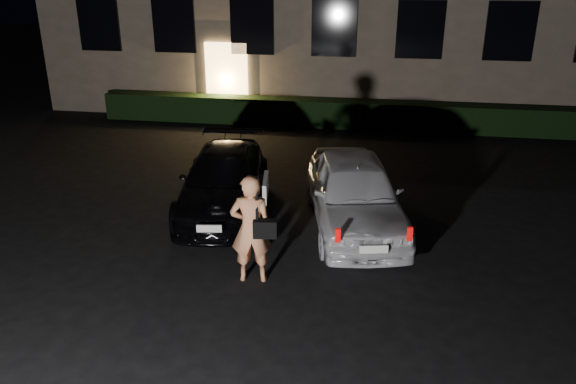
# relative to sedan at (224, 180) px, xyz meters

# --- Properties ---
(ground) EXTENTS (80.00, 80.00, 0.00)m
(ground) POSITION_rel_sedan_xyz_m (1.58, -3.64, -0.61)
(ground) COLOR black
(ground) RESTS_ON ground
(hedge) EXTENTS (15.00, 0.70, 0.85)m
(hedge) POSITION_rel_sedan_xyz_m (1.58, 6.86, -0.18)
(hedge) COLOR black
(hedge) RESTS_ON ground
(sedan) EXTENTS (2.32, 4.41, 1.22)m
(sedan) POSITION_rel_sedan_xyz_m (0.00, 0.00, 0.00)
(sedan) COLOR black
(sedan) RESTS_ON ground
(hatch) EXTENTS (2.51, 4.40, 1.41)m
(hatch) POSITION_rel_sedan_xyz_m (2.76, -0.47, 0.10)
(hatch) COLOR silver
(hatch) RESTS_ON ground
(man) EXTENTS (0.80, 0.53, 1.83)m
(man) POSITION_rel_sedan_xyz_m (1.26, -2.82, 0.31)
(man) COLOR tan
(man) RESTS_ON ground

